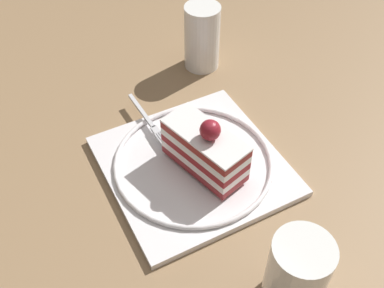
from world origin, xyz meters
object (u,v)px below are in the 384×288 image
object	(u,v)px
dessert_plate	(192,163)
drink_glass_far	(295,277)
cake_slice	(203,150)
fork	(149,121)
drink_glass_near	(202,41)

from	to	relation	value
dessert_plate	drink_glass_far	xyz separation A→B (m)	(0.22, -0.04, 0.04)
cake_slice	fork	size ratio (longest dim) A/B	0.99
dessert_plate	fork	size ratio (longest dim) A/B	2.20
dessert_plate	fork	bearing A→B (deg)	-177.16
drink_glass_near	dessert_plate	bearing A→B (deg)	-42.77
drink_glass_near	cake_slice	bearing A→B (deg)	-39.33
cake_slice	drink_glass_far	distance (m)	0.21
dessert_plate	fork	xyz separation A→B (m)	(-0.10, -0.00, 0.01)
dessert_plate	cake_slice	world-z (taller)	cake_slice
drink_glass_near	fork	bearing A→B (deg)	-65.19
cake_slice	fork	world-z (taller)	cake_slice
fork	drink_glass_far	bearing A→B (deg)	-5.53
cake_slice	fork	bearing A→B (deg)	-176.56
fork	drink_glass_near	bearing A→B (deg)	114.81
dessert_plate	cake_slice	xyz separation A→B (m)	(0.02, 0.00, 0.04)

